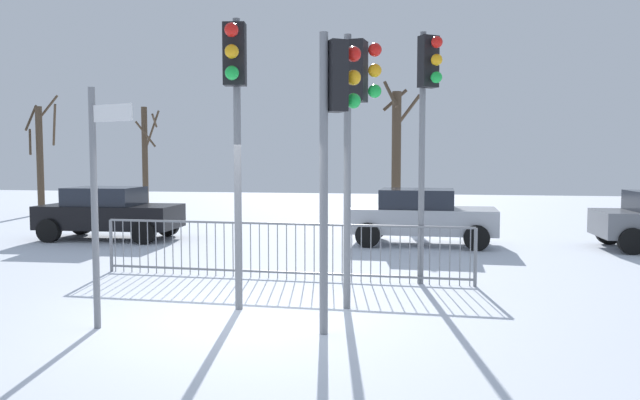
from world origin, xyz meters
TOP-DOWN VIEW (x-y plane):
  - ground_plane at (0.00, 0.00)m, footprint 60.00×60.00m
  - traffic_light_rear_right at (-0.10, 0.34)m, footprint 0.35×0.57m
  - traffic_light_rear_left at (2.68, 2.74)m, footprint 0.44×0.50m
  - traffic_light_mid_left at (1.49, -0.49)m, footprint 0.51×0.43m
  - traffic_light_mid_right at (1.65, 0.79)m, footprint 0.56×0.35m
  - direction_sign_post at (-1.64, -0.84)m, footprint 0.75×0.32m
  - pedestrian_guard_railing at (-0.00, 2.87)m, footprint 7.20×0.29m
  - car_silver_far at (2.59, 7.92)m, footprint 3.85×2.02m
  - car_black_near at (-6.09, 7.48)m, footprint 3.86×2.04m
  - bare_tree_left at (-12.68, 14.06)m, footprint 1.40×1.40m
  - bare_tree_centre at (1.65, 14.71)m, footprint 1.47×1.44m
  - bare_tree_right at (-10.41, 18.79)m, footprint 0.96×1.37m

SIDE VIEW (x-z plane):
  - ground_plane at x=0.00m, z-range 0.00..0.00m
  - pedestrian_guard_railing at x=0.00m, z-range 0.02..1.09m
  - car_silver_far at x=2.59m, z-range 0.03..1.50m
  - car_black_near at x=-6.09m, z-range 0.03..1.50m
  - direction_sign_post at x=-1.64m, z-range 0.19..3.42m
  - bare_tree_left at x=-12.68m, z-range -0.03..4.82m
  - bare_tree_right at x=-10.41m, z-range 0.14..4.84m
  - bare_tree_centre at x=1.65m, z-range -0.02..5.14m
  - traffic_light_mid_left at x=1.49m, z-range 0.91..4.80m
  - traffic_light_mid_right at x=1.65m, z-range 0.96..5.09m
  - traffic_light_rear_right at x=-0.10m, z-range 1.01..5.36m
  - traffic_light_rear_left at x=2.68m, z-range 1.06..5.59m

